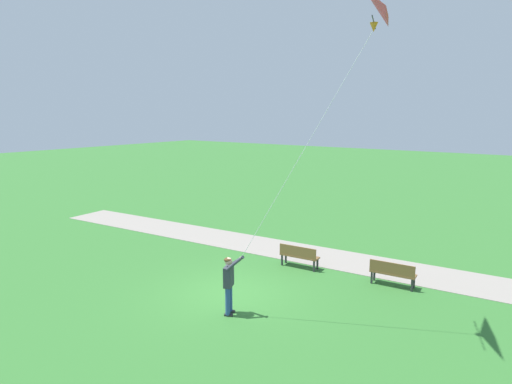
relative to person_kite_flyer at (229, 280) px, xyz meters
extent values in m
plane|color=#33702D|center=(-1.18, -0.92, -1.05)|extent=(120.00, 120.00, 0.00)
cube|color=gray|center=(-6.33, 1.08, -1.04)|extent=(4.67, 32.09, 0.02)
cube|color=#232328|center=(-0.11, -0.05, -1.02)|extent=(0.19, 0.26, 0.06)
cylinder|color=#2D4C8E|center=(-0.10, -0.07, -0.60)|extent=(0.14, 0.14, 0.82)
cube|color=#232328|center=(0.11, 0.04, -1.02)|extent=(0.19, 0.26, 0.06)
cylinder|color=#2D4C8E|center=(0.12, 0.03, -0.60)|extent=(0.14, 0.14, 0.82)
cube|color=#333842|center=(0.01, -0.02, 0.11)|extent=(0.45, 0.36, 0.60)
sphere|color=#DBB28E|center=(0.01, -0.02, 0.57)|extent=(0.22, 0.22, 0.22)
ellipsoid|color=#4C3319|center=(0.01, -0.03, 0.61)|extent=(0.29, 0.29, 0.13)
cylinder|color=#333842|center=(-0.16, 0.15, 0.56)|extent=(0.15, 0.56, 0.43)
cylinder|color=#333842|center=(0.00, 0.22, 0.56)|extent=(0.49, 0.42, 0.43)
sphere|color=#DBB28E|center=(-0.14, 0.33, 0.69)|extent=(0.10, 0.10, 0.10)
pyramid|color=red|center=(-1.34, 3.14, 7.26)|extent=(1.84, 1.14, 0.76)
cone|color=orange|center=(-1.43, 3.43, 6.79)|extent=(0.25, 0.25, 0.22)
cylinder|color=black|center=(-1.43, 3.43, 6.90)|extent=(1.57, 0.52, 0.02)
cylinder|color=silver|center=(-0.79, 1.88, 3.72)|extent=(1.31, 3.11, 6.06)
cube|color=brown|center=(-4.63, -0.31, -0.60)|extent=(0.55, 1.53, 0.05)
cube|color=brown|center=(-4.44, -0.29, -0.37)|extent=(0.15, 1.50, 0.40)
cube|color=#2D2D33|center=(-4.74, -0.99, -0.82)|extent=(0.06, 0.06, 0.45)
cube|color=#2D2D33|center=(-4.42, -0.96, -0.82)|extent=(0.06, 0.06, 0.45)
cube|color=#2D2D33|center=(-4.84, 0.35, -0.82)|extent=(0.06, 0.06, 0.45)
cube|color=#2D2D33|center=(-4.52, 0.37, -0.82)|extent=(0.06, 0.06, 0.45)
cube|color=brown|center=(-4.88, 3.19, -0.60)|extent=(0.55, 1.53, 0.05)
cube|color=brown|center=(-4.69, 3.20, -0.37)|extent=(0.15, 1.50, 0.40)
cube|color=#2D2D33|center=(-4.99, 2.51, -0.82)|extent=(0.06, 0.06, 0.45)
cube|color=#2D2D33|center=(-4.67, 2.53, -0.82)|extent=(0.06, 0.06, 0.45)
cube|color=#2D2D33|center=(-5.09, 3.84, -0.82)|extent=(0.06, 0.06, 0.45)
cube|color=#2D2D33|center=(-4.77, 3.87, -0.82)|extent=(0.06, 0.06, 0.45)
camera|label=1|loc=(9.21, 7.49, 4.73)|focal=30.43mm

